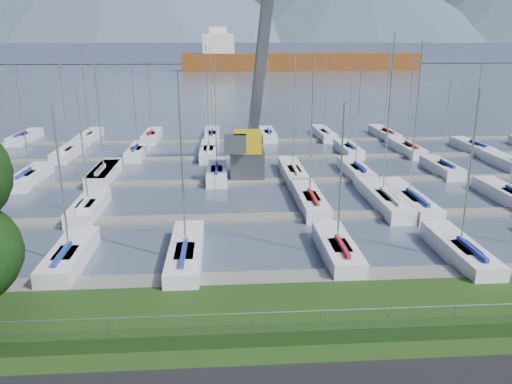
{
  "coord_description": "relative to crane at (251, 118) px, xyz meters",
  "views": [
    {
      "loc": [
        -2.13,
        -18.91,
        12.33
      ],
      "look_at": [
        0.0,
        12.0,
        3.0
      ],
      "focal_mm": 35.0,
      "sensor_mm": 36.0,
      "label": 1
    }
  ],
  "objects": [
    {
      "name": "hedge",
      "position": [
        -0.71,
        -29.3,
        -4.98
      ],
      "size": [
        80.0,
        0.7,
        0.7
      ],
      "primitive_type": "cube",
      "color": "#1A3413",
      "rests_on": "grass"
    },
    {
      "name": "water",
      "position": [
        -0.71,
        231.1,
        -5.73
      ],
      "size": [
        800.0,
        540.0,
        0.2
      ],
      "primitive_type": "cube",
      "color": "#455266"
    },
    {
      "name": "crane",
      "position": [
        0.0,
        0.0,
        0.0
      ],
      "size": [
        5.26,
        13.27,
        22.35
      ],
      "rotation": [
        0.0,
        0.0,
        -0.05
      ],
      "color": "#505357",
      "rests_on": "water"
    },
    {
      "name": "cargo_ship_mid",
      "position": [
        29.87,
        188.94,
        -1.87
      ],
      "size": [
        109.37,
        20.39,
        21.5
      ],
      "rotation": [
        0.0,
        0.0,
        0.02
      ],
      "color": "brown",
      "rests_on": "water"
    },
    {
      "name": "docks",
      "position": [
        -0.71,
        -2.9,
        -5.55
      ],
      "size": [
        90.0,
        41.6,
        0.25
      ],
      "color": "slate",
      "rests_on": "water"
    },
    {
      "name": "fence",
      "position": [
        -0.71,
        -28.9,
        -4.13
      ],
      "size": [
        80.0,
        0.04,
        0.04
      ],
      "primitive_type": "cylinder",
      "rotation": [
        0.0,
        1.57,
        0.0
      ],
      "color": "#96989E",
      "rests_on": "grass"
    },
    {
      "name": "sailboat_fleet",
      "position": [
        -1.88,
        -0.25,
        0.13
      ],
      "size": [
        75.95,
        49.55,
        13.67
      ],
      "color": "silver",
      "rests_on": "water"
    },
    {
      "name": "path",
      "position": [
        -0.71,
        -31.9,
        -5.32
      ],
      "size": [
        160.0,
        2.0,
        0.04
      ],
      "primitive_type": "cube",
      "color": "black",
      "rests_on": "grass"
    },
    {
      "name": "foothill",
      "position": [
        -0.71,
        301.1,
        0.67
      ],
      "size": [
        900.0,
        80.0,
        12.0
      ],
      "primitive_type": "cube",
      "color": "#4A526C",
      "rests_on": "water"
    }
  ]
}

